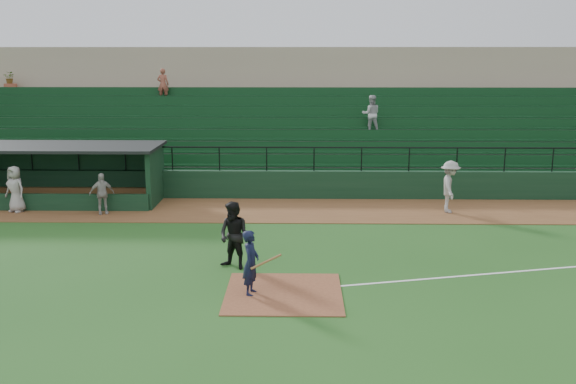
{
  "coord_description": "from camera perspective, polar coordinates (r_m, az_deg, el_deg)",
  "views": [
    {
      "loc": [
        0.41,
        -16.81,
        6.1
      ],
      "look_at": [
        0.0,
        5.0,
        1.4
      ],
      "focal_mm": 40.48,
      "sensor_mm": 36.0,
      "label": 1
    }
  ],
  "objects": [
    {
      "name": "warning_track",
      "position": [
        25.55,
        0.13,
        -1.62
      ],
      "size": [
        40.0,
        4.0,
        0.03
      ],
      "primitive_type": "cube",
      "color": "brown",
      "rests_on": "ground"
    },
    {
      "name": "dugout_player_b",
      "position": [
        27.22,
        -22.84,
        0.25
      ],
      "size": [
        1.04,
        0.89,
        1.8
      ],
      "primitive_type": "imported",
      "rotation": [
        0.0,
        0.0,
        -0.42
      ],
      "color": "#A49F9A",
      "rests_on": "warning_track"
    },
    {
      "name": "batter_at_plate",
      "position": [
        16.66,
        -3.27,
        -6.22
      ],
      "size": [
        1.05,
        0.71,
        1.71
      ],
      "color": "black",
      "rests_on": "ground"
    },
    {
      "name": "home_plate_dirt",
      "position": [
        16.95,
        -0.38,
        -8.88
      ],
      "size": [
        3.0,
        3.0,
        0.03
      ],
      "primitive_type": "cube",
      "color": "brown",
      "rests_on": "ground"
    },
    {
      "name": "umpire",
      "position": [
        18.65,
        -4.76,
        -3.83
      ],
      "size": [
        1.19,
        1.11,
        1.95
      ],
      "primitive_type": "imported",
      "rotation": [
        0.0,
        0.0,
        -0.52
      ],
      "color": "black",
      "rests_on": "ground"
    },
    {
      "name": "dugout",
      "position": [
        28.66,
        -19.71,
        1.87
      ],
      "size": [
        8.9,
        3.2,
        2.42
      ],
      "color": "black",
      "rests_on": "ground"
    },
    {
      "name": "runner",
      "position": [
        25.76,
        14.04,
        0.46
      ],
      "size": [
        0.93,
        1.4,
        2.01
      ],
      "primitive_type": "imported",
      "rotation": [
        0.0,
        0.0,
        1.42
      ],
      "color": "#9E9994",
      "rests_on": "warning_track"
    },
    {
      "name": "stadium_structure",
      "position": [
        33.49,
        0.37,
        5.65
      ],
      "size": [
        38.0,
        13.08,
        6.4
      ],
      "color": "black",
      "rests_on": "ground"
    },
    {
      "name": "ground",
      "position": [
        17.89,
        -0.3,
        -7.78
      ],
      "size": [
        90.0,
        90.0,
        0.0
      ],
      "primitive_type": "plane",
      "color": "#1F4F19",
      "rests_on": "ground"
    },
    {
      "name": "foul_line",
      "position": [
        20.48,
        22.91,
        -6.16
      ],
      "size": [
        17.49,
        4.44,
        0.01
      ],
      "primitive_type": "cube",
      "rotation": [
        0.0,
        0.0,
        0.24
      ],
      "color": "white",
      "rests_on": "ground"
    },
    {
      "name": "dugout_player_a",
      "position": [
        25.79,
        -16.05,
        -0.13
      ],
      "size": [
        1.01,
        0.75,
        1.59
      ],
      "primitive_type": "imported",
      "rotation": [
        0.0,
        0.0,
        0.44
      ],
      "color": "#A9A49E",
      "rests_on": "warning_track"
    }
  ]
}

